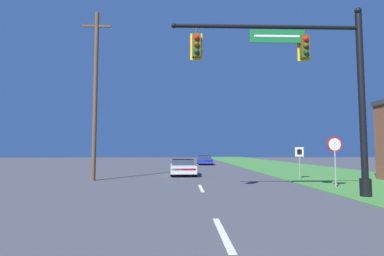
{
  "coord_description": "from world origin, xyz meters",
  "views": [
    {
      "loc": [
        -0.9,
        -0.87,
        1.86
      ],
      "look_at": [
        0.0,
        28.75,
        4.09
      ],
      "focal_mm": 28.0,
      "sensor_mm": 36.0,
      "label": 1
    }
  ],
  "objects_px": {
    "car_ahead": "(183,167)",
    "far_car": "(205,160)",
    "signal_mast": "(316,81)",
    "utility_pole_near": "(95,92)",
    "route_sign_post": "(299,156)",
    "stop_sign": "(335,150)"
  },
  "relations": [
    {
      "from": "far_car",
      "to": "utility_pole_near",
      "type": "xyz_separation_m",
      "value": [
        -8.45,
        -20.63,
        4.94
      ]
    },
    {
      "from": "route_sign_post",
      "to": "far_car",
      "type": "bearing_deg",
      "value": 103.09
    },
    {
      "from": "car_ahead",
      "to": "utility_pole_near",
      "type": "relative_size",
      "value": 0.42
    },
    {
      "from": "signal_mast",
      "to": "far_car",
      "type": "height_order",
      "value": "signal_mast"
    },
    {
      "from": "car_ahead",
      "to": "far_car",
      "type": "xyz_separation_m",
      "value": [
        2.9,
        16.69,
        0.0
      ]
    },
    {
      "from": "route_sign_post",
      "to": "utility_pole_near",
      "type": "relative_size",
      "value": 0.19
    },
    {
      "from": "signal_mast",
      "to": "route_sign_post",
      "type": "height_order",
      "value": "signal_mast"
    },
    {
      "from": "car_ahead",
      "to": "route_sign_post",
      "type": "bearing_deg",
      "value": -24.86
    },
    {
      "from": "stop_sign",
      "to": "signal_mast",
      "type": "bearing_deg",
      "value": -126.67
    },
    {
      "from": "far_car",
      "to": "stop_sign",
      "type": "bearing_deg",
      "value": -79.27
    },
    {
      "from": "stop_sign",
      "to": "utility_pole_near",
      "type": "relative_size",
      "value": 0.23
    },
    {
      "from": "stop_sign",
      "to": "route_sign_post",
      "type": "relative_size",
      "value": 1.23
    },
    {
      "from": "far_car",
      "to": "utility_pole_near",
      "type": "bearing_deg",
      "value": -112.27
    },
    {
      "from": "car_ahead",
      "to": "route_sign_post",
      "type": "xyz_separation_m",
      "value": [
        7.6,
        -3.52,
        0.92
      ]
    },
    {
      "from": "route_sign_post",
      "to": "car_ahead",
      "type": "bearing_deg",
      "value": 155.14
    },
    {
      "from": "signal_mast",
      "to": "route_sign_post",
      "type": "relative_size",
      "value": 3.94
    },
    {
      "from": "route_sign_post",
      "to": "utility_pole_near",
      "type": "bearing_deg",
      "value": -178.17
    },
    {
      "from": "car_ahead",
      "to": "route_sign_post",
      "type": "height_order",
      "value": "route_sign_post"
    },
    {
      "from": "signal_mast",
      "to": "utility_pole_near",
      "type": "height_order",
      "value": "utility_pole_near"
    },
    {
      "from": "car_ahead",
      "to": "far_car",
      "type": "bearing_deg",
      "value": 80.15
    },
    {
      "from": "signal_mast",
      "to": "utility_pole_near",
      "type": "bearing_deg",
      "value": 147.34
    },
    {
      "from": "far_car",
      "to": "car_ahead",
      "type": "bearing_deg",
      "value": -99.85
    }
  ]
}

